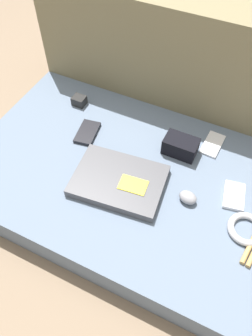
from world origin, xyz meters
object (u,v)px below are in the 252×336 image
object	(u,v)px
phone_black	(213,144)
computer_mouse	(188,197)
laptop	(119,181)
charger_brick	(79,101)
phone_small	(87,133)
camera_pouch	(181,146)
phone_silver	(234,196)

from	to	relation	value
phone_black	computer_mouse	bearing A→B (deg)	-87.53
laptop	charger_brick	bearing A→B (deg)	132.37
computer_mouse	phone_small	bearing A→B (deg)	176.73
phone_black	phone_small	xyz separation A→B (m)	(-0.44, -0.15, 0.00)
phone_black	camera_pouch	distance (m)	0.13
computer_mouse	phone_silver	bearing A→B (deg)	42.29
computer_mouse	phone_black	xyz separation A→B (m)	(0.00, 0.27, -0.01)
phone_silver	charger_brick	xyz separation A→B (m)	(-0.68, 0.17, 0.01)
phone_silver	phone_small	distance (m)	0.57
phone_silver	phone_black	world-z (taller)	phone_silver
computer_mouse	charger_brick	world-z (taller)	same
laptop	camera_pouch	size ratio (longest dim) A/B	2.70
laptop	camera_pouch	bearing A→B (deg)	52.14
camera_pouch	charger_brick	bearing A→B (deg)	172.17
laptop	computer_mouse	world-z (taller)	computer_mouse
laptop	phone_silver	xyz separation A→B (m)	(0.36, 0.12, -0.01)
laptop	phone_small	world-z (taller)	laptop
camera_pouch	laptop	bearing A→B (deg)	-121.31
phone_silver	phone_black	bearing A→B (deg)	113.90
camera_pouch	charger_brick	distance (m)	0.46
computer_mouse	charger_brick	xyz separation A→B (m)	(-0.55, 0.24, 0.00)
phone_small	computer_mouse	bearing A→B (deg)	-24.08
computer_mouse	phone_small	size ratio (longest dim) A/B	0.52
camera_pouch	phone_silver	bearing A→B (deg)	-24.59
charger_brick	computer_mouse	bearing A→B (deg)	-24.00
laptop	charger_brick	distance (m)	0.43
phone_silver	camera_pouch	distance (m)	0.25
phone_black	charger_brick	xyz separation A→B (m)	(-0.55, -0.02, 0.01)
phone_small	phone_silver	bearing A→B (deg)	-13.00
phone_black	camera_pouch	world-z (taller)	camera_pouch
computer_mouse	laptop	bearing A→B (deg)	-159.42
phone_small	camera_pouch	size ratio (longest dim) A/B	1.07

